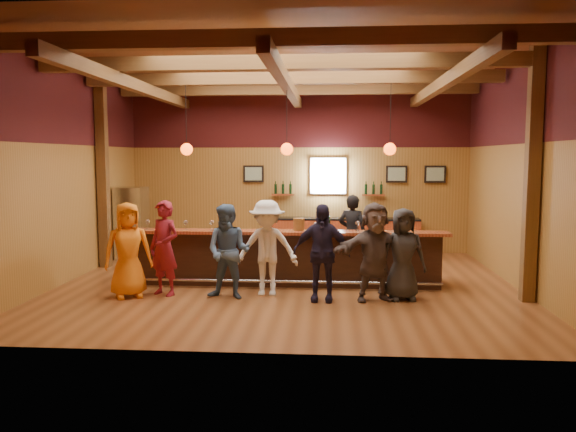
{
  "coord_description": "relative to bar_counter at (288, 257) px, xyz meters",
  "views": [
    {
      "loc": [
        0.84,
        -11.04,
        2.54
      ],
      "look_at": [
        0.0,
        0.3,
        1.35
      ],
      "focal_mm": 35.0,
      "sensor_mm": 36.0,
      "label": 1
    }
  ],
  "objects": [
    {
      "name": "back_bar_cabinet",
      "position": [
        1.18,
        3.57,
        -0.05
      ],
      "size": [
        4.0,
        0.52,
        0.95
      ],
      "color": "maroon",
      "rests_on": "ground"
    },
    {
      "name": "glass_e",
      "position": [
        -0.37,
        -0.38,
        0.71
      ],
      "size": [
        0.08,
        0.08,
        0.17
      ],
      "color": "silver",
      "rests_on": "bar_counter"
    },
    {
      "name": "stainless_fridge",
      "position": [
        -4.12,
        2.45,
        0.38
      ],
      "size": [
        0.7,
        0.7,
        1.8
      ],
      "primitive_type": "cube",
      "color": "silver",
      "rests_on": "ground"
    },
    {
      "name": "framed_pictures",
      "position": [
        1.65,
        3.79,
        1.58
      ],
      "size": [
        5.35,
        0.05,
        0.45
      ],
      "color": "black",
      "rests_on": "room"
    },
    {
      "name": "glass_c",
      "position": [
        -1.48,
        -0.36,
        0.73
      ],
      "size": [
        0.09,
        0.09,
        0.2
      ],
      "color": "silver",
      "rests_on": "bar_counter"
    },
    {
      "name": "customer_orange",
      "position": [
        -2.82,
        -1.38,
        0.35
      ],
      "size": [
        1.01,
        0.88,
        1.74
      ],
      "primitive_type": "imported",
      "rotation": [
        0.0,
        0.0,
        0.48
      ],
      "color": "orange",
      "rests_on": "ground"
    },
    {
      "name": "glass_b",
      "position": [
        -2.03,
        -0.28,
        0.72
      ],
      "size": [
        0.08,
        0.08,
        0.19
      ],
      "color": "silver",
      "rests_on": "bar_counter"
    },
    {
      "name": "bar_counter",
      "position": [
        0.0,
        0.0,
        0.0
      ],
      "size": [
        6.3,
        1.07,
        1.11
      ],
      "color": "black",
      "rests_on": "ground"
    },
    {
      "name": "window",
      "position": [
        0.78,
        3.8,
        1.53
      ],
      "size": [
        0.95,
        0.09,
        0.95
      ],
      "color": "silver",
      "rests_on": "room"
    },
    {
      "name": "glass_a",
      "position": [
        -2.8,
        -0.3,
        0.73
      ],
      "size": [
        0.09,
        0.09,
        0.2
      ],
      "color": "silver",
      "rests_on": "bar_counter"
    },
    {
      "name": "pendant_lights",
      "position": [
        -0.02,
        -0.15,
        2.19
      ],
      "size": [
        4.24,
        0.24,
        1.37
      ],
      "color": "black",
      "rests_on": "room"
    },
    {
      "name": "room",
      "position": [
        -0.02,
        -0.09,
        2.69
      ],
      "size": [
        9.04,
        9.0,
        4.52
      ],
      "color": "brown",
      "rests_on": "ground"
    },
    {
      "name": "glass_h",
      "position": [
        2.15,
        -0.39,
        0.7
      ],
      "size": [
        0.07,
        0.07,
        0.16
      ],
      "color": "silver",
      "rests_on": "bar_counter"
    },
    {
      "name": "bartender",
      "position": [
        1.33,
        1.18,
        0.34
      ],
      "size": [
        0.73,
        0.59,
        1.73
      ],
      "primitive_type": "imported",
      "rotation": [
        0.0,
        0.0,
        2.83
      ],
      "color": "black",
      "rests_on": "ground"
    },
    {
      "name": "wine_shelves",
      "position": [
        0.78,
        3.73,
        1.1
      ],
      "size": [
        3.0,
        0.18,
        0.3
      ],
      "color": "maroon",
      "rests_on": "room"
    },
    {
      "name": "customer_dark",
      "position": [
        2.14,
        -1.19,
        0.3
      ],
      "size": [
        0.88,
        0.65,
        1.65
      ],
      "primitive_type": "imported",
      "rotation": [
        0.0,
        0.0,
        0.16
      ],
      "color": "#28292B",
      "rests_on": "ground"
    },
    {
      "name": "customer_navy",
      "position": [
        0.69,
        -1.4,
        0.34
      ],
      "size": [
        1.04,
        0.48,
        1.73
      ],
      "primitive_type": "imported",
      "rotation": [
        0.0,
        0.0,
        -0.06
      ],
      "color": "#1F1B37",
      "rests_on": "ground"
    },
    {
      "name": "customer_denim",
      "position": [
        -0.98,
        -1.34,
        0.33
      ],
      "size": [
        0.93,
        0.78,
        1.71
      ],
      "primitive_type": "imported",
      "rotation": [
        0.0,
        0.0,
        -0.17
      ],
      "color": "#46648D",
      "rests_on": "ground"
    },
    {
      "name": "glass_g",
      "position": [
        1.38,
        -0.24,
        0.73
      ],
      "size": [
        0.09,
        0.09,
        0.2
      ],
      "color": "silver",
      "rests_on": "bar_counter"
    },
    {
      "name": "bottle_a",
      "position": [
        0.8,
        -0.17,
        0.74
      ],
      "size": [
        0.08,
        0.08,
        0.38
      ],
      "color": "black",
      "rests_on": "bar_counter"
    },
    {
      "name": "customer_white",
      "position": [
        -0.32,
        -1.04,
        0.36
      ],
      "size": [
        1.15,
        0.67,
        1.76
      ],
      "primitive_type": "imported",
      "rotation": [
        0.0,
        0.0,
        0.01
      ],
      "color": "white",
      "rests_on": "ground"
    },
    {
      "name": "customer_redvest",
      "position": [
        -2.21,
        -1.17,
        0.36
      ],
      "size": [
        0.76,
        0.66,
        1.75
      ],
      "primitive_type": "imported",
      "rotation": [
        0.0,
        0.0,
        -0.46
      ],
      "color": "maroon",
      "rests_on": "ground"
    },
    {
      "name": "customer_brown",
      "position": [
        1.63,
        -1.31,
        0.36
      ],
      "size": [
        1.71,
        0.95,
        1.76
      ],
      "primitive_type": "imported",
      "rotation": [
        0.0,
        0.0,
        0.28
      ],
      "color": "#514340",
      "rests_on": "ground"
    },
    {
      "name": "glass_f",
      "position": [
        0.55,
        -0.27,
        0.71
      ],
      "size": [
        0.07,
        0.07,
        0.17
      ],
      "color": "silver",
      "rests_on": "bar_counter"
    },
    {
      "name": "glass_d",
      "position": [
        -1.16,
        -0.44,
        0.7
      ],
      "size": [
        0.07,
        0.07,
        0.16
      ],
      "color": "silver",
      "rests_on": "bar_counter"
    },
    {
      "name": "bottle_b",
      "position": [
        0.78,
        -0.27,
        0.71
      ],
      "size": [
        0.07,
        0.07,
        0.31
      ],
      "color": "black",
      "rests_on": "bar_counter"
    },
    {
      "name": "ice_bucket",
      "position": [
        0.23,
        -0.27,
        0.71
      ],
      "size": [
        0.22,
        0.22,
        0.24
      ],
      "primitive_type": "cylinder",
      "color": "brown",
      "rests_on": "bar_counter"
    }
  ]
}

